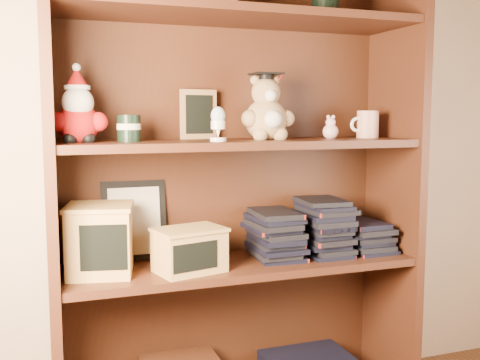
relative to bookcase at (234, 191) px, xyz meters
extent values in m
cube|color=#C7AF90|center=(-0.07, 0.14, 0.47)|extent=(3.00, 0.04, 2.50)
cube|color=#452213|center=(-0.58, -0.05, 0.02)|extent=(0.03, 0.35, 1.60)
cube|color=#452213|center=(0.59, -0.05, 0.02)|extent=(0.03, 0.35, 1.60)
cube|color=#401F11|center=(0.00, 0.11, 0.02)|extent=(1.20, 0.02, 1.60)
cube|color=#452213|center=(0.00, -0.05, 0.56)|extent=(1.14, 0.33, 0.02)
cylinder|color=black|center=(0.30, -0.05, 0.63)|extent=(0.09, 0.09, 0.11)
cube|color=#452213|center=(0.00, -0.05, -0.24)|extent=(1.14, 0.33, 0.02)
cube|color=#452213|center=(0.00, -0.05, 0.16)|extent=(1.14, 0.33, 0.02)
sphere|color=#A50F0F|center=(-0.50, -0.05, 0.23)|extent=(0.12, 0.12, 0.12)
sphere|color=#A50F0F|center=(-0.55, -0.07, 0.23)|extent=(0.06, 0.06, 0.06)
sphere|color=#A50F0F|center=(-0.44, -0.07, 0.23)|extent=(0.06, 0.06, 0.06)
sphere|color=black|center=(-0.52, -0.08, 0.18)|extent=(0.04, 0.04, 0.04)
sphere|color=black|center=(-0.47, -0.08, 0.18)|extent=(0.04, 0.04, 0.04)
sphere|color=white|center=(-0.50, -0.07, 0.29)|extent=(0.09, 0.09, 0.09)
sphere|color=#D8B293|center=(-0.50, -0.05, 0.31)|extent=(0.06, 0.06, 0.06)
cone|color=#A50F0F|center=(-0.50, -0.05, 0.36)|extent=(0.07, 0.07, 0.06)
sphere|color=white|center=(-0.50, -0.05, 0.39)|extent=(0.02, 0.02, 0.02)
cylinder|color=white|center=(-0.50, -0.05, 0.33)|extent=(0.07, 0.07, 0.01)
cylinder|color=black|center=(-0.35, -0.05, 0.21)|extent=(0.07, 0.07, 0.08)
cylinder|color=beige|center=(-0.35, -0.05, 0.22)|extent=(0.07, 0.07, 0.02)
cube|color=#9E7547|center=(-0.10, 0.06, 0.25)|extent=(0.13, 0.04, 0.16)
cube|color=black|center=(-0.10, 0.05, 0.25)|extent=(0.09, 0.02, 0.13)
cube|color=#9E7547|center=(-0.10, 0.09, 0.18)|extent=(0.06, 0.06, 0.01)
cylinder|color=white|center=(-0.09, -0.13, 0.18)|extent=(0.05, 0.05, 0.01)
cone|color=white|center=(-0.09, -0.13, 0.20)|extent=(0.02, 0.02, 0.03)
cylinder|color=white|center=(-0.09, -0.13, 0.22)|extent=(0.04, 0.04, 0.02)
ellipsoid|color=silver|center=(-0.09, -0.13, 0.25)|extent=(0.04, 0.04, 0.05)
sphere|color=tan|center=(0.09, -0.05, 0.23)|extent=(0.14, 0.14, 0.14)
sphere|color=white|center=(0.09, -0.11, 0.24)|extent=(0.06, 0.06, 0.06)
sphere|color=tan|center=(0.03, -0.07, 0.24)|extent=(0.05, 0.05, 0.05)
sphere|color=tan|center=(0.16, -0.07, 0.24)|extent=(0.05, 0.05, 0.05)
sphere|color=tan|center=(0.06, -0.09, 0.19)|extent=(0.05, 0.05, 0.05)
sphere|color=tan|center=(0.13, -0.09, 0.19)|extent=(0.05, 0.05, 0.05)
sphere|color=tan|center=(0.09, -0.05, 0.32)|extent=(0.09, 0.09, 0.09)
sphere|color=white|center=(0.09, -0.09, 0.31)|extent=(0.04, 0.04, 0.04)
sphere|color=tan|center=(0.06, -0.04, 0.36)|extent=(0.03, 0.03, 0.03)
sphere|color=tan|center=(0.13, -0.04, 0.36)|extent=(0.03, 0.03, 0.03)
cylinder|color=black|center=(0.09, -0.05, 0.37)|extent=(0.04, 0.04, 0.02)
cube|color=black|center=(0.09, -0.05, 0.38)|extent=(0.09, 0.09, 0.01)
cylinder|color=#A50F0F|center=(0.14, -0.07, 0.37)|extent=(0.00, 0.04, 0.03)
sphere|color=beige|center=(0.33, -0.05, 0.19)|extent=(0.05, 0.05, 0.05)
sphere|color=beige|center=(0.33, -0.05, 0.23)|extent=(0.03, 0.03, 0.03)
sphere|color=beige|center=(0.32, -0.05, 0.24)|extent=(0.01, 0.01, 0.01)
sphere|color=beige|center=(0.34, -0.05, 0.24)|extent=(0.01, 0.01, 0.01)
cylinder|color=silver|center=(0.48, -0.05, 0.22)|extent=(0.08, 0.08, 0.09)
torus|color=white|center=(0.43, -0.05, 0.22)|extent=(0.05, 0.01, 0.05)
cube|color=black|center=(-0.32, 0.09, -0.10)|extent=(0.21, 0.05, 0.26)
cube|color=beige|center=(-0.32, 0.08, -0.10)|extent=(0.17, 0.04, 0.22)
cube|color=tan|center=(-0.44, -0.05, -0.13)|extent=(0.22, 0.22, 0.21)
cube|color=black|center=(-0.44, -0.14, -0.13)|extent=(0.13, 0.03, 0.13)
cube|color=tan|center=(-0.44, -0.05, -0.02)|extent=(0.23, 0.23, 0.01)
cube|color=tan|center=(-0.18, -0.12, -0.16)|extent=(0.23, 0.18, 0.13)
cube|color=black|center=(-0.18, -0.19, -0.16)|extent=(0.14, 0.04, 0.08)
cube|color=tan|center=(-0.18, -0.12, -0.10)|extent=(0.24, 0.19, 0.01)
cube|color=black|center=(0.12, -0.05, -0.22)|extent=(0.14, 0.20, 0.02)
cube|color=black|center=(0.12, -0.05, -0.20)|extent=(0.14, 0.20, 0.02)
cube|color=black|center=(0.12, -0.05, -0.19)|extent=(0.14, 0.20, 0.02)
cube|color=black|center=(0.12, -0.05, -0.17)|extent=(0.14, 0.20, 0.02)
cube|color=black|center=(0.12, -0.05, -0.16)|extent=(0.14, 0.20, 0.02)
cube|color=black|center=(0.12, -0.05, -0.14)|extent=(0.14, 0.20, 0.02)
cube|color=black|center=(0.12, -0.05, -0.12)|extent=(0.14, 0.20, 0.02)
cube|color=black|center=(0.12, -0.05, -0.11)|extent=(0.14, 0.20, 0.02)
cube|color=black|center=(0.12, -0.05, -0.09)|extent=(0.14, 0.20, 0.02)
cube|color=black|center=(0.12, -0.05, -0.08)|extent=(0.14, 0.20, 0.02)
cube|color=black|center=(0.30, -0.05, -0.22)|extent=(0.14, 0.20, 0.02)
cube|color=black|center=(0.30, -0.05, -0.20)|extent=(0.14, 0.20, 0.02)
cube|color=black|center=(0.30, -0.05, -0.19)|extent=(0.14, 0.20, 0.02)
cube|color=black|center=(0.30, -0.05, -0.17)|extent=(0.14, 0.20, 0.02)
cube|color=black|center=(0.30, -0.05, -0.16)|extent=(0.14, 0.20, 0.02)
cube|color=black|center=(0.30, -0.05, -0.14)|extent=(0.14, 0.20, 0.02)
cube|color=black|center=(0.30, -0.05, -0.12)|extent=(0.14, 0.20, 0.02)
cube|color=black|center=(0.30, -0.05, -0.11)|extent=(0.14, 0.20, 0.02)
cube|color=black|center=(0.30, -0.05, -0.09)|extent=(0.14, 0.20, 0.02)
cube|color=black|center=(0.30, -0.05, -0.08)|extent=(0.14, 0.20, 0.02)
cube|color=black|center=(0.30, -0.05, -0.06)|extent=(0.14, 0.20, 0.02)
cube|color=black|center=(0.30, -0.05, -0.04)|extent=(0.14, 0.20, 0.02)
cube|color=black|center=(0.47, -0.05, -0.22)|extent=(0.14, 0.20, 0.02)
cube|color=black|center=(0.47, -0.05, -0.20)|extent=(0.14, 0.20, 0.02)
cube|color=black|center=(0.47, -0.05, -0.19)|extent=(0.14, 0.20, 0.02)
cube|color=black|center=(0.47, -0.05, -0.17)|extent=(0.14, 0.20, 0.02)
cube|color=black|center=(0.47, -0.05, -0.16)|extent=(0.14, 0.20, 0.02)
cube|color=black|center=(0.47, -0.05, -0.14)|extent=(0.14, 0.20, 0.02)
cube|color=black|center=(0.47, -0.05, -0.12)|extent=(0.14, 0.20, 0.02)
camera|label=1|loc=(-0.60, -1.75, 0.25)|focal=42.00mm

